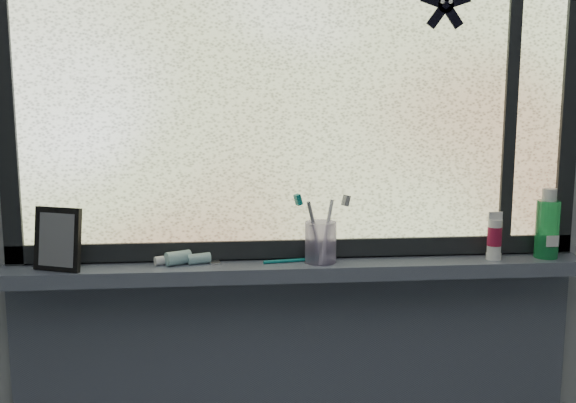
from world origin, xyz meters
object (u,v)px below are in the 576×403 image
Objects in this scene: vanity_mirror at (58,239)px; cream_tube at (495,234)px; mouthwash_bottle at (548,223)px; toothbrush_cup at (321,242)px.

cream_tube is (1.19, 0.01, -0.01)m from vanity_mirror.
vanity_mirror reaches higher than cream_tube.
mouthwash_bottle is at bearing 2.47° from cream_tube.
vanity_mirror is 1.02× the size of mouthwash_bottle.
vanity_mirror reaches higher than toothbrush_cup.
toothbrush_cup is 0.69× the size of mouthwash_bottle.
mouthwash_bottle is (0.65, -0.00, 0.04)m from toothbrush_cup.
toothbrush_cup is 0.49m from cream_tube.
vanity_mirror is at bearing -179.75° from cream_tube.
cream_tube is (-0.16, -0.01, -0.03)m from mouthwash_bottle.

